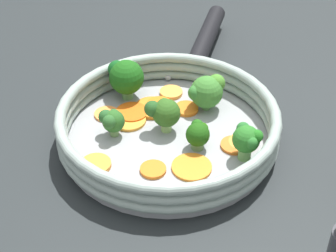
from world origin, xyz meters
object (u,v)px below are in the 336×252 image
object	(u,v)px
carrot_slice_1	(132,113)
carrot_slice_7	(234,145)
broccoli_floret_2	(198,134)
carrot_slice_2	(129,120)
carrot_slice_4	(186,109)
broccoli_floret_1	(162,112)
carrot_slice_5	(162,105)
broccoli_floret_0	(112,120)
carrot_slice_0	(107,114)
broccoli_floret_5	(126,76)
skillet	(168,139)
carrot_slice_10	(171,92)
broccoli_floret_3	(207,90)
carrot_slice_9	(192,167)
carrot_slice_6	(153,169)
carrot_slice_8	(243,142)
carrot_slice_11	(96,164)
carrot_slice_3	(152,108)
broccoli_floret_4	(247,139)

from	to	relation	value
carrot_slice_1	carrot_slice_7	bearing A→B (deg)	-37.77
carrot_slice_1	broccoli_floret_2	distance (m)	0.11
carrot_slice_7	carrot_slice_2	bearing A→B (deg)	148.09
carrot_slice_4	broccoli_floret_1	bearing A→B (deg)	-137.96
carrot_slice_1	carrot_slice_5	xyz separation A→B (m)	(0.04, 0.01, 0.00)
carrot_slice_4	broccoli_floret_2	world-z (taller)	broccoli_floret_2
carrot_slice_1	broccoli_floret_0	distance (m)	0.05
carrot_slice_0	broccoli_floret_5	world-z (taller)	broccoli_floret_5
skillet	broccoli_floret_1	world-z (taller)	broccoli_floret_1
carrot_slice_10	broccoli_floret_2	distance (m)	0.12
carrot_slice_0	broccoli_floret_3	world-z (taller)	broccoli_floret_3
skillet	broccoli_floret_5	size ratio (longest dim) A/B	4.65
skillet	carrot_slice_4	bearing A→B (deg)	54.33
carrot_slice_9	carrot_slice_7	bearing A→B (deg)	25.24
carrot_slice_6	carrot_slice_9	world-z (taller)	same
carrot_slice_0	carrot_slice_2	bearing A→B (deg)	-35.38
carrot_slice_0	broccoli_floret_0	xyz separation A→B (m)	(0.00, -0.04, 0.02)
broccoli_floret_0	carrot_slice_0	bearing A→B (deg)	94.14
carrot_slice_6	carrot_slice_7	size ratio (longest dim) A/B	0.90
broccoli_floret_1	broccoli_floret_3	world-z (taller)	broccoli_floret_3
carrot_slice_9	broccoli_floret_0	size ratio (longest dim) A/B	1.33
carrot_slice_0	carrot_slice_8	distance (m)	0.18
carrot_slice_2	broccoli_floret_2	distance (m)	0.10
carrot_slice_7	skillet	bearing A→B (deg)	154.25
carrot_slice_7	carrot_slice_6	bearing A→B (deg)	-167.06
broccoli_floret_0	carrot_slice_2	bearing A→B (deg)	44.05
carrot_slice_6	carrot_slice_10	size ratio (longest dim) A/B	0.98
carrot_slice_2	carrot_slice_6	xyz separation A→B (m)	(0.01, -0.10, 0.00)
carrot_slice_0	carrot_slice_10	distance (m)	0.10
carrot_slice_4	broccoli_floret_0	size ratio (longest dim) A/B	0.89
carrot_slice_1	carrot_slice_11	size ratio (longest dim) A/B	1.16
carrot_slice_3	broccoli_floret_5	distance (m)	0.06
skillet	broccoli_floret_1	bearing A→B (deg)	112.07
carrot_slice_4	carrot_slice_6	xyz separation A→B (m)	(-0.06, -0.11, -0.00)
carrot_slice_0	carrot_slice_3	distance (m)	0.06
carrot_slice_2	carrot_slice_4	size ratio (longest dim) A/B	1.38
carrot_slice_5	broccoli_floret_2	size ratio (longest dim) A/B	0.95
broccoli_floret_2	carrot_slice_0	bearing A→B (deg)	140.19
carrot_slice_0	carrot_slice_4	size ratio (longest dim) A/B	1.03
carrot_slice_5	broccoli_floret_3	distance (m)	0.06
carrot_slice_0	carrot_slice_11	xyz separation A→B (m)	(-0.02, -0.10, 0.00)
carrot_slice_7	broccoli_floret_4	bearing A→B (deg)	-74.65
carrot_slice_8	broccoli_floret_3	distance (m)	0.09
carrot_slice_9	broccoli_floret_4	world-z (taller)	broccoli_floret_4
carrot_slice_0	broccoli_floret_4	bearing A→B (deg)	-37.32
carrot_slice_6	broccoli_floret_3	xyz separation A→B (m)	(0.09, 0.11, 0.03)
broccoli_floret_4	carrot_slice_3	bearing A→B (deg)	128.44
carrot_slice_3	broccoli_floret_2	xyz separation A→B (m)	(0.04, -0.09, 0.02)
skillet	carrot_slice_8	bearing A→B (deg)	-21.04
broccoli_floret_4	carrot_slice_10	bearing A→B (deg)	112.12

